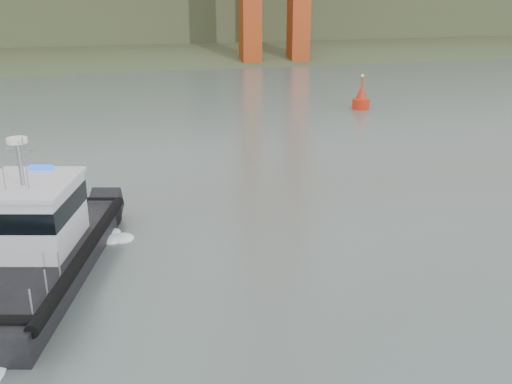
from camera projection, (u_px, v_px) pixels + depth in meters
ground at (333, 363)px, 18.07m from camera, size 400.00×400.00×0.00m
headlands at (115, 10)px, 129.48m from camera, size 500.00×105.36×27.12m
patrol_boat at (31, 241)px, 23.24m from camera, size 7.79×13.14×6.01m
nav_buoy at (361, 99)px, 56.68m from camera, size 1.74×1.74×3.62m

